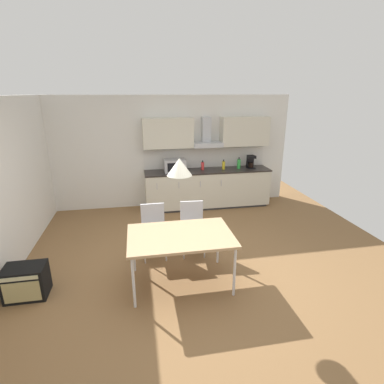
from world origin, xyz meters
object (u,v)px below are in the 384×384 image
coffee_maker (251,162)px  microwave (175,166)px  bottle_green (239,164)px  chair_far_right (192,222)px  bottle_red (203,166)px  guitar_amp (26,282)px  dining_table (180,238)px  chair_far_left (153,225)px  bottle_yellow (224,165)px  pendant_lamp (179,167)px

coffee_maker → microwave: bearing=-179.2°
bottle_green → chair_far_right: size_ratio=0.30×
bottle_red → guitar_amp: bottle_red is taller
microwave → chair_far_right: (0.02, -2.03, -0.49)m
bottle_red → dining_table: size_ratio=0.15×
dining_table → coffee_maker: bearing=54.1°
coffee_maker → guitar_amp: bearing=-145.6°
bottle_green → chair_far_right: bottle_green is taller
dining_table → chair_far_right: chair_far_right is taller
dining_table → chair_far_right: size_ratio=1.63×
microwave → chair_far_left: (-0.62, -2.03, -0.49)m
coffee_maker → bottle_red: 1.16m
bottle_yellow → chair_far_right: size_ratio=0.26×
coffee_maker → guitar_amp: size_ratio=0.58×
microwave → bottle_green: (1.51, 0.02, -0.03)m
guitar_amp → bottle_green: bearing=36.3°
guitar_amp → microwave: bearing=50.1°
dining_table → bottle_red: bearing=72.0°
microwave → coffee_maker: 1.81m
pendant_lamp → chair_far_right: bearing=69.2°
coffee_maker → dining_table: coffee_maker is taller
coffee_maker → dining_table: 3.61m
dining_table → chair_far_left: (-0.32, 0.86, -0.18)m
guitar_amp → bottle_yellow: bearing=39.0°
dining_table → guitar_amp: (-2.05, 0.07, -0.49)m
dining_table → chair_far_left: bearing=110.5°
guitar_amp → pendant_lamp: 2.53m
pendant_lamp → bottle_red: bearing=72.0°
dining_table → pendant_lamp: size_ratio=4.43×
microwave → pendant_lamp: 2.98m
chair_far_left → pendant_lamp: bearing=-69.5°
bottle_red → guitar_amp: size_ratio=0.41×
bottle_red → chair_far_left: bottle_red is taller
bottle_red → chair_far_right: (-0.63, -2.09, -0.45)m
microwave → bottle_green: 1.51m
microwave → guitar_amp: bearing=-129.9°
microwave → chair_far_right: microwave is taller
bottle_green → bottle_red: bearing=177.6°
coffee_maker → chair_far_left: size_ratio=0.34×
bottle_yellow → chair_far_left: (-1.76, -2.04, -0.45)m
microwave → coffee_maker: coffee_maker is taller
chair_far_left → pendant_lamp: size_ratio=2.72×
bottle_yellow → dining_table: 3.25m
microwave → pendant_lamp: size_ratio=1.50×
chair_far_left → bottle_red: bearing=58.6°
bottle_red → chair_far_right: bearing=-106.8°
microwave → bottle_green: size_ratio=1.81×
microwave → bottle_yellow: bearing=0.4°
dining_table → pendant_lamp: pendant_lamp is taller
bottle_green → chair_far_left: (-2.14, -2.05, -0.47)m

